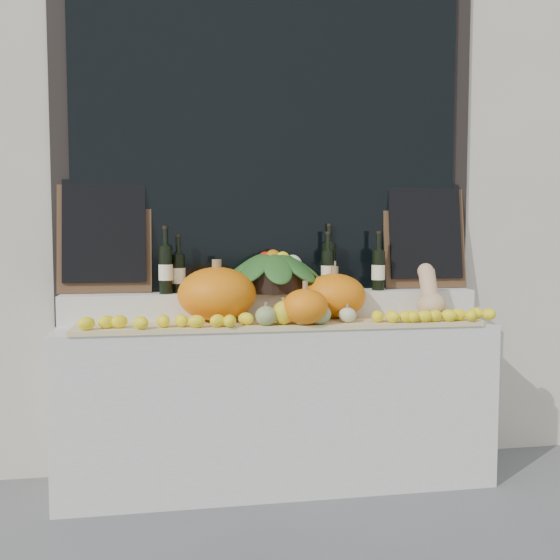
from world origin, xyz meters
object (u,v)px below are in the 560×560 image
object	(u,v)px
pumpkin_left	(217,294)
produce_bowl	(273,271)
pumpkin_right	(334,296)
butternut_squash	(430,296)
wine_bottle_tall	(329,266)

from	to	relation	value
pumpkin_left	produce_bowl	world-z (taller)	produce_bowl
pumpkin_right	pumpkin_left	bearing A→B (deg)	-178.46
butternut_squash	wine_bottle_tall	bearing A→B (deg)	146.35
pumpkin_right	wine_bottle_tall	distance (m)	0.28
butternut_squash	pumpkin_right	bearing A→B (deg)	169.60
butternut_squash	produce_bowl	xyz separation A→B (m)	(-0.83, 0.24, 0.13)
pumpkin_right	butternut_squash	xyz separation A→B (m)	(0.51, -0.09, -0.00)
butternut_squash	wine_bottle_tall	size ratio (longest dim) A/B	0.78
pumpkin_left	wine_bottle_tall	xyz separation A→B (m)	(0.67, 0.25, 0.13)
pumpkin_left	pumpkin_right	xyz separation A→B (m)	(0.64, 0.02, -0.02)
pumpkin_right	wine_bottle_tall	xyz separation A→B (m)	(0.03, 0.23, 0.15)
produce_bowl	wine_bottle_tall	size ratio (longest dim) A/B	1.54
pumpkin_left	pumpkin_right	world-z (taller)	pumpkin_left
pumpkin_left	butternut_squash	world-z (taller)	butternut_squash
produce_bowl	pumpkin_right	bearing A→B (deg)	-24.77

